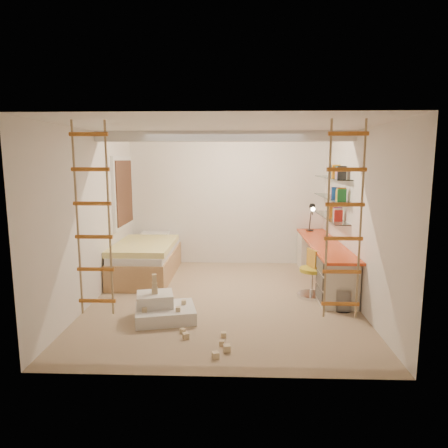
{
  "coord_description": "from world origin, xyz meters",
  "views": [
    {
      "loc": [
        0.22,
        -5.98,
        2.17
      ],
      "look_at": [
        0.0,
        0.3,
        1.15
      ],
      "focal_mm": 32.0,
      "sensor_mm": 36.0,
      "label": 1
    }
  ],
  "objects_px": {
    "bed": "(147,259)",
    "play_platform": "(162,309)",
    "desk": "(323,261)",
    "swivel_chair": "(312,280)"
  },
  "relations": [
    {
      "from": "bed",
      "to": "play_platform",
      "type": "bearing_deg",
      "value": -71.65
    },
    {
      "from": "desk",
      "to": "play_platform",
      "type": "distance_m",
      "value": 3.04
    },
    {
      "from": "desk",
      "to": "swivel_chair",
      "type": "height_order",
      "value": "swivel_chair"
    },
    {
      "from": "desk",
      "to": "swivel_chair",
      "type": "bearing_deg",
      "value": -115.17
    },
    {
      "from": "play_platform",
      "to": "desk",
      "type": "bearing_deg",
      "value": 33.45
    },
    {
      "from": "swivel_chair",
      "to": "desk",
      "type": "bearing_deg",
      "value": 64.83
    },
    {
      "from": "bed",
      "to": "swivel_chair",
      "type": "height_order",
      "value": "swivel_chair"
    },
    {
      "from": "desk",
      "to": "swivel_chair",
      "type": "xyz_separation_m",
      "value": [
        -0.32,
        -0.67,
        -0.12
      ]
    },
    {
      "from": "desk",
      "to": "play_platform",
      "type": "xyz_separation_m",
      "value": [
        -2.52,
        -1.67,
        -0.27
      ]
    },
    {
      "from": "desk",
      "to": "bed",
      "type": "xyz_separation_m",
      "value": [
        -3.2,
        0.36,
        -0.07
      ]
    }
  ]
}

